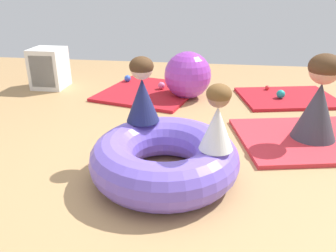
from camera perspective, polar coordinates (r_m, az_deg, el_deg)
ground_plane at (r=2.73m, az=-1.83°, el=-8.00°), size 8.00×8.00×0.00m
gym_mat_far_right at (r=4.66m, az=-3.20°, el=5.79°), size 1.44×1.48×0.04m
gym_mat_near_right at (r=4.68m, az=19.58°, el=4.52°), size 1.35×1.11×0.04m
gym_mat_front at (r=3.53m, az=23.16°, el=-2.02°), size 1.56×1.28×0.04m
inflatable_cushion at (r=2.60m, az=-0.62°, el=-5.47°), size 1.14×1.14×0.34m
child_in_white at (r=2.30m, az=8.37°, el=1.30°), size 0.33×0.33×0.47m
child_in_navy at (r=2.76m, az=-4.39°, el=6.02°), size 0.29×0.29×0.54m
adult_seated at (r=3.39m, az=24.24°, el=4.25°), size 0.58×0.58×0.80m
play_ball_orange at (r=4.95m, az=2.68°, el=7.64°), size 0.09×0.09×0.09m
play_ball_teal at (r=4.55m, az=18.55°, el=5.15°), size 0.11×0.11×0.11m
play_ball_red at (r=4.87m, az=16.46°, el=6.26°), size 0.06×0.06×0.06m
play_ball_blue at (r=5.10m, az=-6.86°, el=8.01°), size 0.10×0.10×0.10m
play_ball_pink at (r=4.70m, az=-1.11°, el=6.87°), size 0.10×0.10×0.10m
exercise_ball_large at (r=4.41m, az=3.36°, el=8.58°), size 0.61×0.61×0.61m
storage_cube at (r=5.14m, az=-19.59°, el=9.16°), size 0.44×0.44×0.56m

